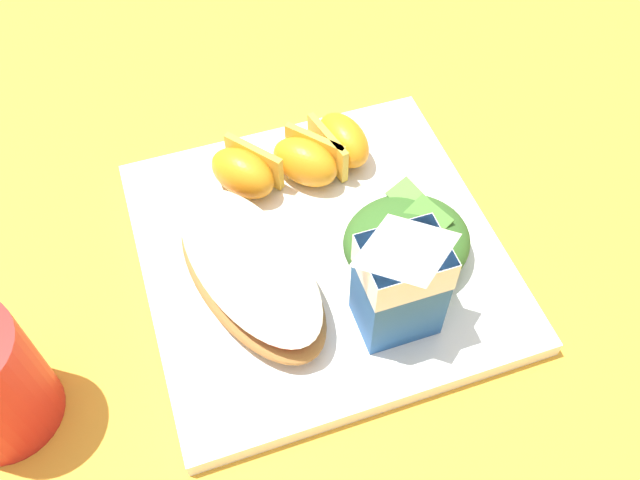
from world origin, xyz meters
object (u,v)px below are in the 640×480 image
white_plate (320,253)px  green_salad_pile (407,241)px  orange_wedge_rear (244,172)px  orange_wedge_front (342,141)px  cheesy_pizza_bread (250,272)px  milk_carton (402,276)px  orange_wedge_middle (306,161)px

white_plate → green_salad_pile: (-0.06, 0.03, 0.03)m
green_salad_pile → orange_wedge_rear: size_ratio=1.44×
orange_wedge_front → orange_wedge_rear: size_ratio=0.96×
white_plate → cheesy_pizza_bread: (0.06, 0.02, 0.03)m
orange_wedge_rear → milk_carton: bearing=113.9°
milk_carton → orange_wedge_front: 0.17m
cheesy_pizza_bread → milk_carton: bearing=145.9°
green_salad_pile → milk_carton: 0.07m
cheesy_pizza_bread → orange_wedge_front: bearing=-136.6°
orange_wedge_middle → orange_wedge_rear: bearing=-5.2°
cheesy_pizza_bread → green_salad_pile: bearing=174.2°
orange_wedge_front → green_salad_pile: bearing=95.6°
white_plate → milk_carton: (-0.03, 0.08, 0.07)m
orange_wedge_middle → orange_wedge_rear: size_ratio=0.99×
orange_wedge_front → orange_wedge_middle: 0.04m
orange_wedge_front → orange_wedge_rear: 0.09m
green_salad_pile → milk_carton: (0.03, 0.05, 0.04)m
white_plate → orange_wedge_rear: bearing=-63.6°
orange_wedge_front → orange_wedge_rear: bearing=4.6°
green_salad_pile → milk_carton: bearing=59.6°
cheesy_pizza_bread → milk_carton: size_ratio=1.68×
milk_carton → orange_wedge_front: milk_carton is taller
green_salad_pile → orange_wedge_front: green_salad_pile is taller
green_salad_pile → cheesy_pizza_bread: bearing=-5.8°
cheesy_pizza_bread → orange_wedge_middle: 0.12m
cheesy_pizza_bread → orange_wedge_front: (-0.11, -0.10, 0.00)m
green_salad_pile → orange_wedge_front: (0.01, -0.12, -0.00)m
cheesy_pizza_bread → orange_wedge_front: orange_wedge_front is taller
cheesy_pizza_bread → orange_wedge_middle: orange_wedge_middle is taller
green_salad_pile → orange_wedge_middle: 0.12m
cheesy_pizza_bread → orange_wedge_rear: (-0.02, -0.10, 0.00)m
white_plate → orange_wedge_rear: size_ratio=4.03×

